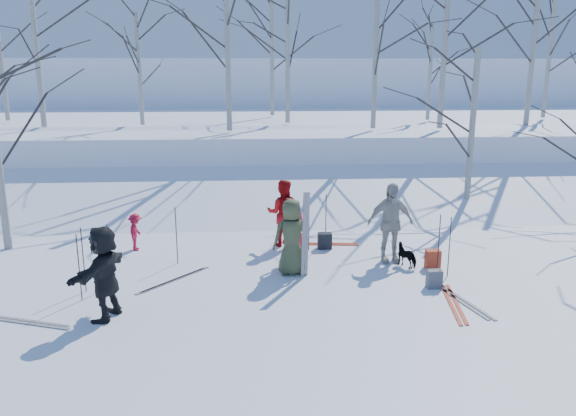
{
  "coord_description": "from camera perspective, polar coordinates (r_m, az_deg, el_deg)",
  "views": [
    {
      "loc": [
        -0.84,
        -10.88,
        4.37
      ],
      "look_at": [
        0.0,
        1.5,
        1.3
      ],
      "focal_mm": 35.0,
      "sensor_mm": 36.0,
      "label": 1
    }
  ],
  "objects": [
    {
      "name": "ski_pole_i",
      "position": [
        11.97,
        -20.07,
        -4.98
      ],
      "size": [
        0.02,
        0.02,
        1.34
      ],
      "primitive_type": "cylinder",
      "color": "black",
      "rests_on": "ground"
    },
    {
      "name": "ski_pole_a",
      "position": [
        13.12,
        -11.27,
        -2.76
      ],
      "size": [
        0.02,
        0.02,
        1.34
      ],
      "primitive_type": "cylinder",
      "color": "black",
      "rests_on": "ground"
    },
    {
      "name": "ski_pole_g",
      "position": [
        13.81,
        2.14,
        -1.65
      ],
      "size": [
        0.02,
        0.02,
        1.34
      ],
      "primitive_type": "cylinder",
      "color": "black",
      "rests_on": "ground"
    },
    {
      "name": "ski_pole_d",
      "position": [
        12.37,
        0.38,
        -3.5
      ],
      "size": [
        0.02,
        0.02,
        1.34
      ],
      "primitive_type": "cylinder",
      "color": "black",
      "rests_on": "ground"
    },
    {
      "name": "birch_plateau_b",
      "position": [
        22.24,
        15.67,
        16.28
      ],
      "size": [
        5.19,
        5.19,
        6.56
      ],
      "primitive_type": null,
      "color": "silver",
      "rests_on": "snow_plateau"
    },
    {
      "name": "birch_plateau_a",
      "position": [
        28.88,
        25.05,
        14.12
      ],
      "size": [
        4.68,
        4.68,
        5.83
      ],
      "primitive_type": null,
      "color": "silver",
      "rests_on": "snow_plateau"
    },
    {
      "name": "skier_cream_east",
      "position": [
        13.14,
        10.33,
        -1.49
      ],
      "size": [
        1.15,
        0.6,
        1.87
      ],
      "primitive_type": "imported",
      "rotation": [
        0.0,
        0.0,
        0.14
      ],
      "color": "beige",
      "rests_on": "ground"
    },
    {
      "name": "ski_pair_b",
      "position": [
        12.29,
        -11.5,
        -7.18
      ],
      "size": [
        2.08,
        2.1,
        0.02
      ],
      "primitive_type": null,
      "rotation": [
        0.0,
        0.0,
        -0.71
      ],
      "color": "silver",
      "rests_on": "ground"
    },
    {
      "name": "backpack_red",
      "position": [
        13.12,
        14.5,
        -5.05
      ],
      "size": [
        0.32,
        0.22,
        0.42
      ],
      "primitive_type": "cube",
      "color": "#B7361C",
      "rests_on": "ground"
    },
    {
      "name": "far_hill",
      "position": [
        48.94,
        -2.95,
        11.12
      ],
      "size": [
        90.0,
        30.0,
        6.0
      ],
      "primitive_type": "cube",
      "color": "white",
      "rests_on": "ground"
    },
    {
      "name": "birch_plateau_d",
      "position": [
        27.66,
        -1.65,
        15.64
      ],
      "size": [
        4.82,
        4.82,
        6.02
      ],
      "primitive_type": null,
      "color": "silver",
      "rests_on": "snow_plateau"
    },
    {
      "name": "skier_red_seated",
      "position": [
        14.37,
        -15.22,
        -2.37
      ],
      "size": [
        0.37,
        0.61,
        0.93
      ],
      "primitive_type": "imported",
      "rotation": [
        0.0,
        0.0,
        1.53
      ],
      "color": "#B3102B",
      "rests_on": "ground"
    },
    {
      "name": "skier_grey_west",
      "position": [
        10.55,
        -18.17,
        -6.26
      ],
      "size": [
        0.97,
        1.68,
        1.72
      ],
      "primitive_type": "imported",
      "rotation": [
        0.0,
        0.0,
        4.4
      ],
      "color": "black",
      "rests_on": "ground"
    },
    {
      "name": "snow_ramp",
      "position": [
        18.39,
        -1.16,
        0.63
      ],
      "size": [
        70.0,
        9.49,
        4.12
      ],
      "primitive_type": "cube",
      "rotation": [
        0.3,
        0.0,
        0.0
      ],
      "color": "white",
      "rests_on": "ground"
    },
    {
      "name": "birch_plateau_e",
      "position": [
        20.7,
        -6.17,
        16.27
      ],
      "size": [
        4.87,
        4.87,
        6.1
      ],
      "primitive_type": null,
      "color": "silver",
      "rests_on": "snow_plateau"
    },
    {
      "name": "upright_ski_left",
      "position": [
        11.91,
        1.6,
        -2.8
      ],
      "size": [
        0.11,
        0.17,
        1.9
      ],
      "primitive_type": "cube",
      "rotation": [
        0.07,
        0.0,
        0.27
      ],
      "color": "silver",
      "rests_on": "ground"
    },
    {
      "name": "ski_pole_h",
      "position": [
        14.18,
        3.86,
        -1.25
      ],
      "size": [
        0.02,
        0.02,
        1.34
      ],
      "primitive_type": "cylinder",
      "color": "black",
      "rests_on": "ground"
    },
    {
      "name": "birch_plateau_j",
      "position": [
        21.66,
        8.88,
        15.16
      ],
      "size": [
        4.39,
        4.39,
        5.41
      ],
      "primitive_type": null,
      "color": "silver",
      "rests_on": "snow_plateau"
    },
    {
      "name": "skier_olive_center",
      "position": [
        12.19,
        0.39,
        -2.96
      ],
      "size": [
        0.89,
        0.66,
        1.67
      ],
      "primitive_type": "imported",
      "rotation": [
        0.0,
        0.0,
        3.3
      ],
      "color": "#424A2C",
      "rests_on": "ground"
    },
    {
      "name": "ski_pole_b",
      "position": [
        12.54,
        16.07,
        -3.83
      ],
      "size": [
        0.02,
        0.02,
        1.34
      ],
      "primitive_type": "cylinder",
      "color": "black",
      "rests_on": "ground"
    },
    {
      "name": "birch_plateau_k",
      "position": [
        24.89,
        23.76,
        15.68
      ],
      "size": [
        5.4,
        5.4,
        6.86
      ],
      "primitive_type": null,
      "color": "silver",
      "rests_on": "snow_plateau"
    },
    {
      "name": "ski_pair_c",
      "position": [
        11.35,
        16.47,
        -9.3
      ],
      "size": [
        0.78,
        1.96,
        0.02
      ],
      "primitive_type": null,
      "rotation": [
        0.0,
        0.0,
        -0.15
      ],
      "color": "#BD361B",
      "rests_on": "ground"
    },
    {
      "name": "ski_pole_e",
      "position": [
        11.54,
        -20.46,
        -5.72
      ],
      "size": [
        0.02,
        0.02,
        1.34
      ],
      "primitive_type": "cylinder",
      "color": "black",
      "rests_on": "ground"
    },
    {
      "name": "ground",
      "position": [
        11.75,
        0.5,
        -7.93
      ],
      "size": [
        120.0,
        120.0,
        0.0
      ],
      "primitive_type": "plane",
      "color": "white",
      "rests_on": "ground"
    },
    {
      "name": "birch_plateau_f",
      "position": [
        25.87,
        14.24,
        13.21
      ],
      "size": [
        3.46,
        3.46,
        4.09
      ],
      "primitive_type": null,
      "color": "silver",
      "rests_on": "snow_plateau"
    },
    {
      "name": "ski_pole_f",
      "position": [
        12.68,
        15.06,
        -3.56
      ],
      "size": [
        0.02,
        0.02,
        1.34
      ],
      "primitive_type": "cylinder",
      "color": "black",
      "rests_on": "ground"
    },
    {
      "name": "backpack_dark",
      "position": [
        14.09,
        3.75,
        -3.34
      ],
      "size": [
        0.34,
        0.24,
        0.4
      ],
      "primitive_type": "cube",
      "color": "black",
      "rests_on": "ground"
    },
    {
      "name": "backpack_grey",
      "position": [
        11.98,
        14.63,
        -6.99
      ],
      "size": [
        0.3,
        0.2,
        0.38
      ],
      "primitive_type": "cube",
      "color": "#58595F",
      "rests_on": "ground"
    },
    {
      "name": "birch_plateau_g",
      "position": [
        23.72,
        -0.04,
        15.21
      ],
      "size": [
        4.39,
        4.39,
        5.42
      ],
      "primitive_type": null,
      "color": "silver",
      "rests_on": "snow_plateau"
    },
    {
      "name": "ski_pair_e",
      "position": [
        11.55,
        17.21,
        -8.93
      ],
      "size": [
        1.07,
        1.99,
        0.02
      ],
      "primitive_type": null,
      "rotation": [
        0.0,
        0.0,
        0.24
      ],
      "color": "silver",
      "rests_on": "ground"
    },
    {
      "name": "upright_ski_right",
      "position": [
        11.96,
        1.95,
        -2.73
      ],
      "size": [
        0.09,
        0.23,
        1.89
      ],
      "primitive_type": "cube",
      "rotation": [
        0.1,
        0.0,
        0.1
      ],
      "color": "silver",
      "rests_on": "ground"
    },
    {
      "name": "skier_redor_behind",
      "position": [
        14.17,
        -0.52,
        -0.5
      ],
      "size": [
        0.91,
        0.75,
        1.7
      ],
      "primitive_type": "imported",
      "rotation": [
        0.0,
        0.0,
        3.0
      ],
      "color": "#AF0D0F",
      "rests_on": "ground"
    },
    {
      "name": "snow_plateau",
      "position": [
        28.09,
        -2.16,
        7.01
      ],
      "size": [
        70.0,
        18.0,
        2.2
      ],
      "primitive_type": "cube",
      "color": "white",
      "rests_on": "ground"
    },
    {
      "name": "birch_plateau_c",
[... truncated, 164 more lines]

